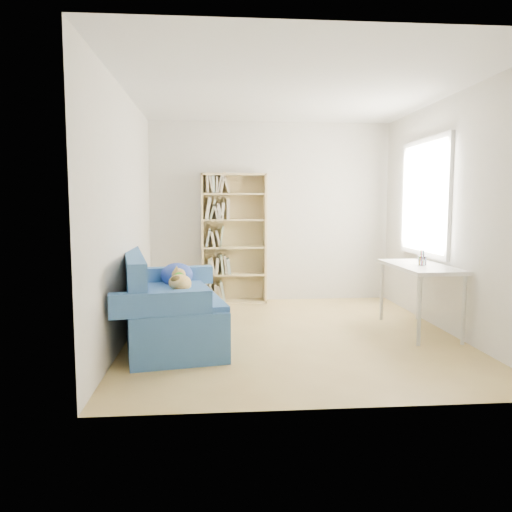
{
  "coord_description": "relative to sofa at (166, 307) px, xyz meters",
  "views": [
    {
      "loc": [
        -0.83,
        -5.29,
        1.43
      ],
      "look_at": [
        -0.37,
        0.16,
        0.85
      ],
      "focal_mm": 35.0,
      "sensor_mm": 36.0,
      "label": 1
    }
  ],
  "objects": [
    {
      "name": "sofa",
      "position": [
        0.0,
        0.0,
        0.0
      ],
      "size": [
        1.22,
        2.02,
        0.92
      ],
      "rotation": [
        0.0,
        0.0,
        0.19
      ],
      "color": "navy",
      "rests_on": "ground"
    },
    {
      "name": "pen_cup",
      "position": [
        2.79,
        0.12,
        0.47
      ],
      "size": [
        0.09,
        0.09,
        0.17
      ],
      "color": "white",
      "rests_on": "desk"
    },
    {
      "name": "bookshelf",
      "position": [
        0.79,
        1.97,
        0.5
      ],
      "size": [
        0.92,
        0.29,
        1.85
      ],
      "color": "tan",
      "rests_on": "ground"
    },
    {
      "name": "room_shell",
      "position": [
        1.43,
        0.16,
        1.29
      ],
      "size": [
        3.54,
        4.04,
        2.62
      ],
      "color": "silver",
      "rests_on": "ground"
    },
    {
      "name": "ground",
      "position": [
        1.33,
        0.13,
        -0.35
      ],
      "size": [
        4.0,
        4.0,
        0.0
      ],
      "primitive_type": "plane",
      "color": "tan",
      "rests_on": "ground"
    },
    {
      "name": "desk",
      "position": [
        2.78,
        0.15,
        0.33
      ],
      "size": [
        0.56,
        1.23,
        0.75
      ],
      "color": "white",
      "rests_on": "ground"
    }
  ]
}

